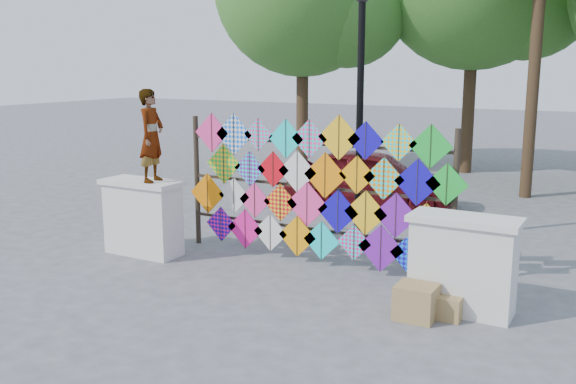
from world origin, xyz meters
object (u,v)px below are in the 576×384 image
object	(u,v)px
kite_rack	(315,190)
lamppost	(360,94)
vendor_woman	(151,136)
sedan	(371,178)

from	to	relation	value
kite_rack	lamppost	size ratio (longest dim) A/B	1.11
kite_rack	vendor_woman	xyz separation A→B (m)	(-2.53, -0.92, 0.83)
kite_rack	lamppost	xyz separation A→B (m)	(0.22, 1.28, 1.48)
vendor_woman	lamppost	bearing A→B (deg)	-62.12
lamppost	sedan	bearing A→B (deg)	107.68
kite_rack	sedan	distance (m)	4.62
kite_rack	lamppost	bearing A→B (deg)	80.43
kite_rack	sedan	xyz separation A→B (m)	(-0.82, 4.52, -0.56)
sedan	lamppost	bearing A→B (deg)	-171.57
sedan	lamppost	distance (m)	3.96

